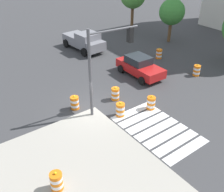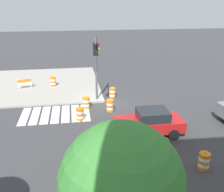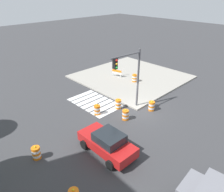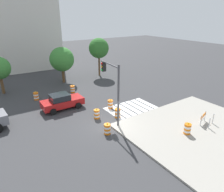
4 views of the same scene
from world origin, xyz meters
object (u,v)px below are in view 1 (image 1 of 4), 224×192
traffic_barrel_crosswalk_end (75,103)px  street_tree_streetside_near (172,12)px  traffic_barrel_on_sidewalk (57,181)px  pickup_truck (85,41)px  traffic_light_pole (107,56)px  traffic_barrel_far_curb (159,54)px  sports_car (140,66)px  traffic_barrel_near_corner (151,103)px  traffic_barrel_median_far (115,94)px  traffic_barrel_lane_center (197,70)px  traffic_barrel_median_near (120,110)px

traffic_barrel_crosswalk_end → street_tree_streetside_near: (-5.77, 15.28, 2.78)m
traffic_barrel_on_sidewalk → street_tree_streetside_near: street_tree_streetside_near is taller
pickup_truck → traffic_barrel_on_sidewalk: size_ratio=5.17×
traffic_light_pole → traffic_barrel_far_curb: bearing=115.7°
traffic_barrel_on_sidewalk → traffic_light_pole: size_ratio=0.19×
sports_car → pickup_truck: pickup_truck is taller
pickup_truck → traffic_barrel_crosswalk_end: 10.97m
sports_car → traffic_barrel_near_corner: 5.11m
sports_car → traffic_barrel_near_corner: size_ratio=4.24×
traffic_barrel_crosswalk_end → traffic_barrel_far_curb: (-2.92, 10.82, 0.00)m
traffic_barrel_median_far → traffic_barrel_lane_center: 7.83m
traffic_barrel_lane_center → traffic_barrel_median_far: bearing=-97.0°
sports_car → traffic_barrel_on_sidewalk: sports_car is taller
pickup_truck → traffic_barrel_crosswalk_end: (9.02, -6.23, -0.52)m
traffic_barrel_median_near → traffic_barrel_median_far: size_ratio=1.00×
sports_car → traffic_barrel_near_corner: sports_car is taller
traffic_barrel_on_sidewalk → traffic_barrel_lane_center: bearing=104.5°
pickup_truck → traffic_barrel_median_far: size_ratio=5.17×
traffic_barrel_crosswalk_end → traffic_barrel_on_sidewalk: bearing=-35.9°
traffic_light_pole → street_tree_streetside_near: bearing=118.1°
traffic_barrel_lane_center → traffic_barrel_median_near: bearing=-84.6°
sports_car → traffic_barrel_median_near: bearing=-53.0°
traffic_barrel_near_corner → traffic_barrel_median_near: bearing=-105.2°
traffic_light_pole → street_tree_streetside_near: traffic_light_pole is taller
traffic_barrel_median_far → traffic_barrel_on_sidewalk: bearing=-55.2°
traffic_barrel_near_corner → traffic_barrel_median_near: 2.21m
traffic_barrel_lane_center → street_tree_streetside_near: bearing=147.9°
traffic_barrel_near_corner → traffic_light_pole: bearing=-120.8°
traffic_barrel_lane_center → sports_car: bearing=-127.0°
traffic_barrel_median_far → traffic_barrel_lane_center: size_ratio=1.00×
traffic_barrel_median_near → traffic_barrel_lane_center: same height
traffic_barrel_lane_center → traffic_barrel_far_curb: bearing=177.9°
traffic_light_pole → traffic_barrel_crosswalk_end: bearing=-134.1°
sports_car → traffic_barrel_median_far: bearing=-64.1°
traffic_barrel_crosswalk_end → traffic_barrel_on_sidewalk: 6.60m
traffic_barrel_crosswalk_end → pickup_truck: bearing=145.4°
sports_car → traffic_barrel_crosswalk_end: size_ratio=4.24×
traffic_barrel_median_far → street_tree_streetside_near: 14.24m
traffic_barrel_median_near → traffic_barrel_lane_center: size_ratio=1.00×
pickup_truck → traffic_barrel_near_corner: pickup_truck is taller
traffic_light_pole → traffic_barrel_near_corner: bearing=59.2°
traffic_barrel_near_corner → traffic_barrel_far_curb: same height
traffic_barrel_median_far → sports_car: bearing=115.9°
traffic_light_pole → traffic_barrel_on_sidewalk: bearing=-54.9°
traffic_barrel_near_corner → traffic_barrel_on_sidewalk: size_ratio=1.00×
sports_car → traffic_barrel_far_curb: size_ratio=4.24×
sports_car → traffic_light_pole: traffic_light_pole is taller
sports_car → traffic_barrel_crosswalk_end: 6.97m
traffic_barrel_median_far → traffic_barrel_lane_center: same height
traffic_barrel_median_near → street_tree_streetside_near: street_tree_streetside_near is taller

